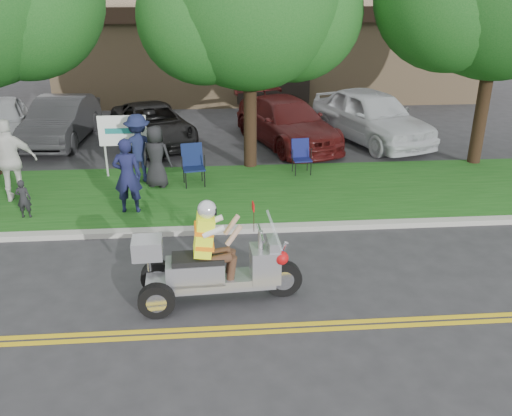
{
  "coord_description": "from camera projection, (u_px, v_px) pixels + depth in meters",
  "views": [
    {
      "loc": [
        -0.51,
        -7.48,
        5.04
      ],
      "look_at": [
        0.25,
        2.0,
        0.99
      ],
      "focal_mm": 38.0,
      "sensor_mm": 36.0,
      "label": 1
    }
  ],
  "objects": [
    {
      "name": "ground",
      "position": [
        251.0,
        312.0,
        8.87
      ],
      "size": [
        120.0,
        120.0,
        0.0
      ],
      "primitive_type": "plane",
      "color": "#28282B",
      "rests_on": "ground"
    },
    {
      "name": "centerline_near",
      "position": [
        253.0,
        333.0,
        8.34
      ],
      "size": [
        60.0,
        0.1,
        0.01
      ],
      "primitive_type": "cube",
      "color": "gold",
      "rests_on": "ground"
    },
    {
      "name": "centerline_far",
      "position": [
        252.0,
        326.0,
        8.49
      ],
      "size": [
        60.0,
        0.1,
        0.01
      ],
      "primitive_type": "cube",
      "color": "gold",
      "rests_on": "ground"
    },
    {
      "name": "curb",
      "position": [
        241.0,
        229.0,
        11.65
      ],
      "size": [
        60.0,
        0.25,
        0.12
      ],
      "primitive_type": "cube",
      "color": "#A8A89E",
      "rests_on": "ground"
    },
    {
      "name": "grass_verge",
      "position": [
        236.0,
        193.0,
        13.62
      ],
      "size": [
        60.0,
        4.0,
        0.1
      ],
      "primitive_type": "cube",
      "color": "#164B14",
      "rests_on": "ground"
    },
    {
      "name": "commercial_building",
      "position": [
        264.0,
        47.0,
        25.63
      ],
      "size": [
        18.0,
        8.2,
        4.0
      ],
      "color": "#9E7F5B",
      "rests_on": "ground"
    },
    {
      "name": "tree_mid",
      "position": [
        252.0,
        4.0,
        13.81
      ],
      "size": [
        5.88,
        4.8,
        7.05
      ],
      "color": "#332114",
      "rests_on": "ground"
    },
    {
      "name": "business_sign",
      "position": [
        123.0,
        134.0,
        14.22
      ],
      "size": [
        1.25,
        0.06,
        1.75
      ],
      "color": "silver",
      "rests_on": "ground"
    },
    {
      "name": "trike_scooter",
      "position": [
        211.0,
        267.0,
        8.95
      ],
      "size": [
        2.79,
        0.95,
        1.83
      ],
      "rotation": [
        0.0,
        0.0,
        0.05
      ],
      "color": "black",
      "rests_on": "ground"
    },
    {
      "name": "lawn_chair_a",
      "position": [
        301.0,
        154.0,
        14.72
      ],
      "size": [
        0.52,
        0.54,
        0.92
      ],
      "rotation": [
        0.0,
        0.0,
        0.08
      ],
      "color": "black",
      "rests_on": "grass_verge"
    },
    {
      "name": "lawn_chair_b",
      "position": [
        193.0,
        162.0,
        13.88
      ],
      "size": [
        0.63,
        0.65,
        1.04
      ],
      "rotation": [
        0.0,
        0.0,
        0.17
      ],
      "color": "black",
      "rests_on": "grass_verge"
    },
    {
      "name": "spectator_adult_left",
      "position": [
        127.0,
        176.0,
        12.09
      ],
      "size": [
        0.63,
        0.42,
        1.73
      ],
      "primitive_type": "imported",
      "rotation": [
        0.0,
        0.0,
        3.13
      ],
      "color": "#15183C",
      "rests_on": "grass_verge"
    },
    {
      "name": "spectator_adult_right",
      "position": [
        11.0,
        160.0,
        12.7
      ],
      "size": [
        1.23,
        0.71,
        1.97
      ],
      "primitive_type": "imported",
      "rotation": [
        0.0,
        0.0,
        3.35
      ],
      "color": "silver",
      "rests_on": "grass_verge"
    },
    {
      "name": "spectator_chair_a",
      "position": [
        139.0,
        149.0,
        13.91
      ],
      "size": [
        1.27,
        0.89,
        1.79
      ],
      "primitive_type": "imported",
      "rotation": [
        0.0,
        0.0,
        3.35
      ],
      "color": "#171E42",
      "rests_on": "grass_verge"
    },
    {
      "name": "spectator_chair_b",
      "position": [
        156.0,
        156.0,
        13.62
      ],
      "size": [
        0.89,
        0.71,
        1.59
      ],
      "primitive_type": "imported",
      "rotation": [
        0.0,
        0.0,
        2.84
      ],
      "color": "black",
      "rests_on": "grass_verge"
    },
    {
      "name": "child_left",
      "position": [
        23.0,
        199.0,
        11.95
      ],
      "size": [
        0.32,
        0.21,
        0.88
      ],
      "primitive_type": "imported",
      "rotation": [
        0.0,
        0.0,
        3.15
      ],
      "color": "black",
      "rests_on": "grass_verge"
    },
    {
      "name": "parked_car_left",
      "position": [
        61.0,
        121.0,
        17.73
      ],
      "size": [
        1.81,
        4.52,
        1.46
      ],
      "primitive_type": "imported",
      "rotation": [
        0.0,
        0.0,
        -0.06
      ],
      "color": "#272729",
      "rests_on": "ground"
    },
    {
      "name": "parked_car_mid",
      "position": [
        153.0,
        124.0,
        17.65
      ],
      "size": [
        3.44,
        4.98,
        1.26
      ],
      "primitive_type": "imported",
      "rotation": [
        0.0,
        0.0,
        0.32
      ],
      "color": "black",
      "rests_on": "ground"
    },
    {
      "name": "parked_car_right",
      "position": [
        287.0,
        122.0,
        17.58
      ],
      "size": [
        3.52,
        5.37,
        1.45
      ],
      "primitive_type": "imported",
      "rotation": [
        0.0,
        0.0,
        0.33
      ],
      "color": "#481110",
      "rests_on": "ground"
    },
    {
      "name": "parked_car_far_right",
      "position": [
        371.0,
        116.0,
        17.81
      ],
      "size": [
        3.61,
        5.42,
        1.72
      ],
      "primitive_type": "imported",
      "rotation": [
        0.0,
        0.0,
        0.35
      ],
      "color": "silver",
      "rests_on": "ground"
    }
  ]
}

